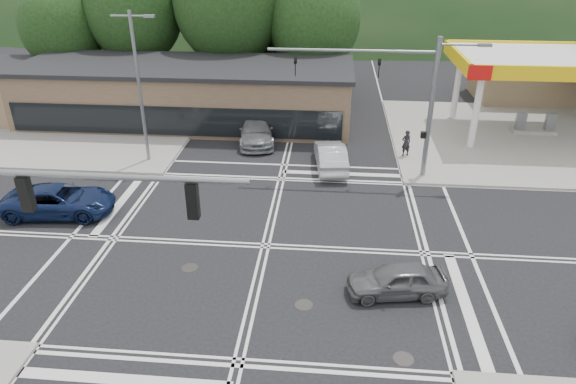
# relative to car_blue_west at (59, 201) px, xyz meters

# --- Properties ---
(ground) EXTENTS (120.00, 120.00, 0.00)m
(ground) POSITION_rel_car_blue_west_xyz_m (10.71, -2.07, -0.75)
(ground) COLOR black
(ground) RESTS_ON ground
(sidewalk_ne) EXTENTS (16.00, 16.00, 0.15)m
(sidewalk_ne) POSITION_rel_car_blue_west_xyz_m (25.71, 12.93, -0.68)
(sidewalk_ne) COLOR gray
(sidewalk_ne) RESTS_ON ground
(sidewalk_nw) EXTENTS (16.00, 16.00, 0.15)m
(sidewalk_nw) POSITION_rel_car_blue_west_xyz_m (-4.29, 12.93, -0.68)
(sidewalk_nw) COLOR gray
(sidewalk_nw) RESTS_ON ground
(gas_station_canopy) EXTENTS (12.32, 8.34, 5.75)m
(gas_station_canopy) POSITION_rel_car_blue_west_xyz_m (27.69, 13.92, 4.29)
(gas_station_canopy) COLOR silver
(gas_station_canopy) RESTS_ON ground
(convenience_store) EXTENTS (10.00, 6.00, 3.80)m
(convenience_store) POSITION_rel_car_blue_west_xyz_m (30.71, 22.93, 1.15)
(convenience_store) COLOR #846B4F
(convenience_store) RESTS_ON ground
(commercial_row) EXTENTS (24.00, 8.00, 4.00)m
(commercial_row) POSITION_rel_car_blue_west_xyz_m (2.71, 14.93, 1.25)
(commercial_row) COLOR brown
(commercial_row) RESTS_ON ground
(hill_north) EXTENTS (252.00, 126.00, 140.00)m
(hill_north) POSITION_rel_car_blue_west_xyz_m (10.71, 87.93, -0.75)
(hill_north) COLOR black
(hill_north) RESTS_ON ground
(tree_n_a) EXTENTS (8.00, 8.00, 11.75)m
(tree_n_a) POSITION_rel_car_blue_west_xyz_m (-3.29, 21.93, 6.39)
(tree_n_a) COLOR #382619
(tree_n_a) RESTS_ON ground
(tree_n_b) EXTENTS (9.00, 9.00, 12.98)m
(tree_n_b) POSITION_rel_car_blue_west_xyz_m (4.71, 21.93, 7.04)
(tree_n_b) COLOR #382619
(tree_n_b) RESTS_ON ground
(tree_n_c) EXTENTS (7.60, 7.60, 10.87)m
(tree_n_c) POSITION_rel_car_blue_west_xyz_m (11.71, 21.93, 5.74)
(tree_n_c) COLOR #382619
(tree_n_c) RESTS_ON ground
(tree_n_d) EXTENTS (6.80, 6.80, 9.76)m
(tree_n_d) POSITION_rel_car_blue_west_xyz_m (-9.29, 20.93, 5.08)
(tree_n_d) COLOR #382619
(tree_n_d) RESTS_ON ground
(tree_n_e) EXTENTS (8.40, 8.40, 11.98)m
(tree_n_e) POSITION_rel_car_blue_west_xyz_m (8.71, 25.93, 6.39)
(tree_n_e) COLOR #382619
(tree_n_e) RESTS_ON ground
(streetlight_nw) EXTENTS (2.50, 0.25, 9.00)m
(streetlight_nw) POSITION_rel_car_blue_west_xyz_m (2.27, 6.93, 4.29)
(streetlight_nw) COLOR slate
(streetlight_nw) RESTS_ON ground
(signal_mast_ne) EXTENTS (11.65, 0.30, 8.00)m
(signal_mast_ne) POSITION_rel_car_blue_west_xyz_m (17.65, 6.13, 4.32)
(signal_mast_ne) COLOR slate
(signal_mast_ne) RESTS_ON ground
(car_blue_west) EXTENTS (5.65, 3.01, 1.51)m
(car_blue_west) POSITION_rel_car_blue_west_xyz_m (0.00, 0.00, 0.00)
(car_blue_west) COLOR #0E1A3E
(car_blue_west) RESTS_ON ground
(car_grey_center) EXTENTS (4.08, 2.16, 1.32)m
(car_grey_center) POSITION_rel_car_blue_west_xyz_m (16.26, -5.05, -0.09)
(car_grey_center) COLOR #545759
(car_grey_center) RESTS_ON ground
(car_queue_a) EXTENTS (2.23, 4.94, 1.57)m
(car_queue_a) POSITION_rel_car_blue_west_xyz_m (13.51, 6.93, 0.03)
(car_queue_a) COLOR #B6B9BE
(car_queue_a) RESTS_ON ground
(car_queue_b) EXTENTS (1.91, 4.69, 1.59)m
(car_queue_b) POSITION_rel_car_blue_west_xyz_m (11.71, 15.29, 0.04)
(car_queue_b) COLOR silver
(car_queue_b) RESTS_ON ground
(car_northbound) EXTENTS (3.18, 5.86, 1.61)m
(car_northbound) POSITION_rel_car_blue_west_xyz_m (8.38, 10.99, 0.05)
(car_northbound) COLOR slate
(car_northbound) RESTS_ON ground
(pedestrian) EXTENTS (0.71, 0.60, 1.67)m
(pedestrian) POSITION_rel_car_blue_west_xyz_m (18.21, 8.98, 0.23)
(pedestrian) COLOR black
(pedestrian) RESTS_ON sidewalk_ne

